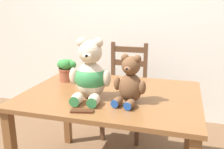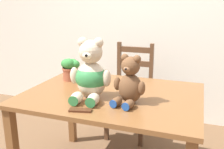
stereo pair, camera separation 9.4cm
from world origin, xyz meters
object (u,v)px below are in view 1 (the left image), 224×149
at_px(potted_plant, 66,69).
at_px(chocolate_bar, 82,111).
at_px(wooden_chair_behind, 126,91).
at_px(teddy_bear_right, 130,82).
at_px(teddy_bear_left, 90,75).

distance_m(potted_plant, chocolate_bar, 0.68).
relative_size(wooden_chair_behind, teddy_bear_right, 3.01).
xyz_separation_m(teddy_bear_left, potted_plant, (-0.34, 0.33, -0.06)).
height_order(wooden_chair_behind, teddy_bear_right, teddy_bear_right).
bearing_deg(potted_plant, teddy_bear_left, -43.78).
height_order(teddy_bear_right, potted_plant, teddy_bear_right).
bearing_deg(teddy_bear_left, wooden_chair_behind, -96.48).
height_order(teddy_bear_left, chocolate_bar, teddy_bear_left).
distance_m(teddy_bear_right, chocolate_bar, 0.36).
height_order(wooden_chair_behind, potted_plant, wooden_chair_behind).
distance_m(teddy_bear_right, potted_plant, 0.70).
xyz_separation_m(wooden_chair_behind, teddy_bear_left, (-0.03, -0.95, 0.43)).
bearing_deg(teddy_bear_right, chocolate_bar, 54.97).
bearing_deg(potted_plant, wooden_chair_behind, 59.64).
relative_size(potted_plant, chocolate_bar, 1.40).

